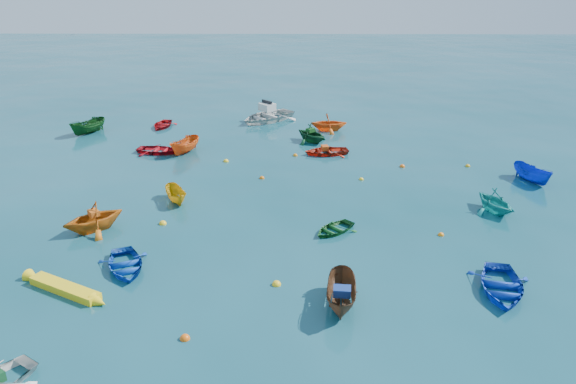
{
  "coord_description": "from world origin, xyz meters",
  "views": [
    {
      "loc": [
        0.33,
        -24.37,
        12.68
      ],
      "look_at": [
        0.0,
        5.0,
        0.4
      ],
      "focal_mm": 35.0,
      "sensor_mm": 36.0,
      "label": 1
    }
  ],
  "objects_px": {
    "dinghy_blue_sw": "(126,269)",
    "kayak_yellow": "(65,292)",
    "dinghy_blue_se": "(500,291)",
    "motorboat_white": "(267,121)"
  },
  "relations": [
    {
      "from": "dinghy_blue_sw",
      "to": "dinghy_blue_se",
      "type": "xyz_separation_m",
      "value": [
        15.94,
        -1.62,
        0.0
      ]
    },
    {
      "from": "dinghy_blue_sw",
      "to": "motorboat_white",
      "type": "height_order",
      "value": "motorboat_white"
    },
    {
      "from": "dinghy_blue_se",
      "to": "kayak_yellow",
      "type": "relative_size",
      "value": 0.84
    },
    {
      "from": "dinghy_blue_se",
      "to": "motorboat_white",
      "type": "distance_m",
      "value": 28.27
    },
    {
      "from": "dinghy_blue_se",
      "to": "kayak_yellow",
      "type": "distance_m",
      "value": 17.92
    },
    {
      "from": "dinghy_blue_sw",
      "to": "dinghy_blue_se",
      "type": "relative_size",
      "value": 0.87
    },
    {
      "from": "dinghy_blue_sw",
      "to": "kayak_yellow",
      "type": "distance_m",
      "value": 2.7
    },
    {
      "from": "dinghy_blue_sw",
      "to": "kayak_yellow",
      "type": "bearing_deg",
      "value": -159.04
    },
    {
      "from": "kayak_yellow",
      "to": "motorboat_white",
      "type": "bearing_deg",
      "value": 12.93
    },
    {
      "from": "kayak_yellow",
      "to": "dinghy_blue_se",
      "type": "bearing_deg",
      "value": -61.26
    }
  ]
}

